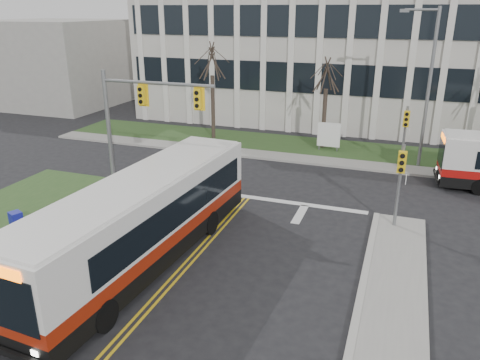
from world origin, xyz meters
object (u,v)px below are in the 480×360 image
at_px(streetlight, 427,81).
at_px(bus_main, 143,222).
at_px(directory_sign, 329,135).
at_px(newspaper_box_blue, 17,222).

bearing_deg(streetlight, bus_main, -121.93).
bearing_deg(bus_main, directory_sign, 79.99).
xyz_separation_m(directory_sign, bus_main, (-4.09, -16.74, 0.47)).
xyz_separation_m(streetlight, directory_sign, (-5.53, 1.30, -4.02)).
bearing_deg(newspaper_box_blue, streetlight, 67.55).
bearing_deg(bus_main, streetlight, 61.79).
height_order(streetlight, directory_sign, streetlight).
height_order(directory_sign, newspaper_box_blue, directory_sign).
relative_size(bus_main, newspaper_box_blue, 12.92).
xyz_separation_m(bus_main, newspaper_box_blue, (-6.44, 0.30, -1.16)).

